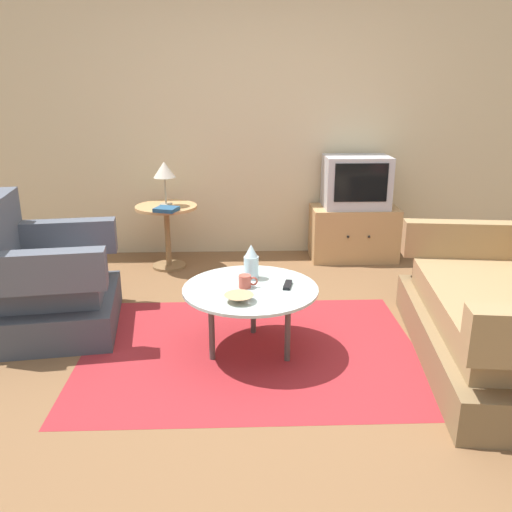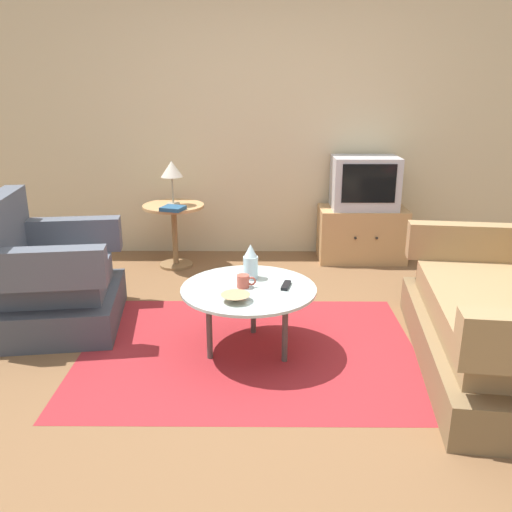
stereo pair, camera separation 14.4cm
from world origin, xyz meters
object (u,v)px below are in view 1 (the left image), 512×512
Objects in this scene: television at (356,182)px; tv_remote_dark at (288,285)px; coffee_table at (250,293)px; tv_stand at (353,233)px; table_lamp at (164,171)px; armchair at (45,285)px; mug at (245,281)px; side_table at (167,223)px; book at (166,209)px; bowl at (239,298)px; vase at (251,262)px.

television is 2.03m from tv_remote_dark.
tv_stand is at bearing 60.67° from coffee_table.
tv_stand is at bearing 6.85° from table_lamp.
television is at bearing 113.79° from armchair.
table_lamp is 1.81m from mug.
book is at bearing -81.89° from side_table.
book reaches higher than mug.
armchair is 1.43m from side_table.
armchair is at bearing 164.82° from coffee_table.
bowl reaches higher than tv_remote_dark.
table_lamp reaches higher than armchair.
armchair is 1.42m from vase.
side_table is at bearing 106.78° from table_lamp.
table_lamp is 2.26× the size of bowl.
coffee_table is at bearing -119.33° from tv_stand.
armchair is 2.86m from television.
television reaches higher than table_lamp.
tv_remote_dark is (1.61, -0.37, 0.12)m from armchair.
tv_remote_dark is at bearing -60.02° from table_lamp.
side_table is at bearing 112.54° from mug.
book is at bearing -82.14° from table_lamp.
armchair reaches higher than tv_remote_dark.
armchair is 1.72× the size of side_table.
table_lamp is (0.00, -0.01, 0.46)m from side_table.
armchair is 5.77× the size of bowl.
television is 4.08× the size of tv_remote_dark.
mug is at bearing -104.13° from vase.
table_lamp is 2.68× the size of tv_remote_dark.
armchair is 8.42× the size of mug.
vase is (0.72, -1.47, -0.35)m from table_lamp.
tv_stand is 1.79m from book.
armchair is 1.24× the size of tv_stand.
tv_stand is 1.86m from table_lamp.
book reaches higher than coffee_table.
television is (1.74, 0.21, 0.32)m from side_table.
tv_remote_dark is at bearing -113.61° from television.
vase is at bearing 73.66° from armchair.
coffee_table is 3.72× the size of book.
television reaches higher than bowl.
television is 1.98m from vase.
tv_remote_dark is (0.22, -0.15, -0.10)m from vase.
armchair is at bearing -148.77° from tv_stand.
television reaches higher than tv_remote_dark.
television is 5.03× the size of mug.
tv_remote_dark is (0.94, -1.62, -0.44)m from table_lamp.
mug is (-1.06, -1.84, 0.22)m from tv_stand.
tv_remote_dark is (-0.80, -1.84, -0.30)m from television.
armchair is 4.45× the size of book.
television is 1.77m from book.
coffee_table is at bearing -66.57° from table_lamp.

